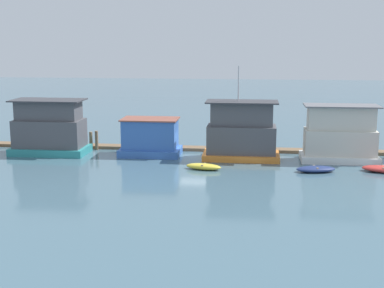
# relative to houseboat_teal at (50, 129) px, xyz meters

# --- Properties ---
(ground_plane) EXTENTS (200.00, 200.00, 0.00)m
(ground_plane) POSITION_rel_houseboat_teal_xyz_m (13.97, 0.31, -2.39)
(ground_plane) COLOR #426070
(dock_walkway) EXTENTS (59.60, 1.46, 0.30)m
(dock_walkway) POSITION_rel_houseboat_teal_xyz_m (13.97, 3.34, -2.24)
(dock_walkway) COLOR brown
(dock_walkway) RESTS_ON ground_plane
(houseboat_teal) EXTENTS (7.25, 3.86, 5.30)m
(houseboat_teal) POSITION_rel_houseboat_teal_xyz_m (0.00, 0.00, 0.00)
(houseboat_teal) COLOR teal
(houseboat_teal) RESTS_ON ground_plane
(houseboat_blue) EXTENTS (5.77, 3.70, 3.56)m
(houseboat_blue) POSITION_rel_houseboat_teal_xyz_m (9.81, 0.47, -0.71)
(houseboat_blue) COLOR #3866B7
(houseboat_blue) RESTS_ON ground_plane
(houseboat_orange) EXTENTS (7.05, 3.63, 8.61)m
(houseboat_orange) POSITION_rel_houseboat_teal_xyz_m (18.52, -0.24, 0.01)
(houseboat_orange) COLOR orange
(houseboat_orange) RESTS_ON ground_plane
(houseboat_white) EXTENTS (6.93, 3.31, 5.18)m
(houseboat_white) POSITION_rel_houseboat_teal_xyz_m (27.43, -0.25, -0.04)
(houseboat_white) COLOR white
(houseboat_white) RESTS_ON ground_plane
(dinghy_yellow) EXTENTS (3.21, 1.63, 0.53)m
(dinghy_yellow) POSITION_rel_houseboat_teal_xyz_m (15.42, -4.78, -2.13)
(dinghy_yellow) COLOR yellow
(dinghy_yellow) RESTS_ON ground_plane
(dinghy_navy) EXTENTS (3.51, 1.98, 0.51)m
(dinghy_navy) POSITION_rel_houseboat_teal_xyz_m (24.88, -4.59, -2.13)
(dinghy_navy) COLOR navy
(dinghy_navy) RESTS_ON ground_plane
(dinghy_red) EXTENTS (3.72, 2.22, 0.55)m
(dinghy_red) POSITION_rel_houseboat_teal_xyz_m (30.52, -3.99, -2.12)
(dinghy_red) COLOR red
(dinghy_red) RESTS_ON ground_plane
(mooring_post_centre) EXTENTS (0.26, 0.26, 2.08)m
(mooring_post_centre) POSITION_rel_houseboat_teal_xyz_m (1.04, 2.36, -1.35)
(mooring_post_centre) COLOR brown
(mooring_post_centre) RESTS_ON ground_plane
(mooring_post_far_left) EXTENTS (0.32, 0.32, 1.80)m
(mooring_post_far_left) POSITION_rel_houseboat_teal_xyz_m (3.35, 2.36, -1.49)
(mooring_post_far_left) COLOR #846B4C
(mooring_post_far_left) RESTS_ON ground_plane
(mooring_post_far_right) EXTENTS (0.31, 0.31, 1.91)m
(mooring_post_far_right) POSITION_rel_houseboat_teal_xyz_m (3.94, 2.36, -1.44)
(mooring_post_far_right) COLOR brown
(mooring_post_far_right) RESTS_ON ground_plane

